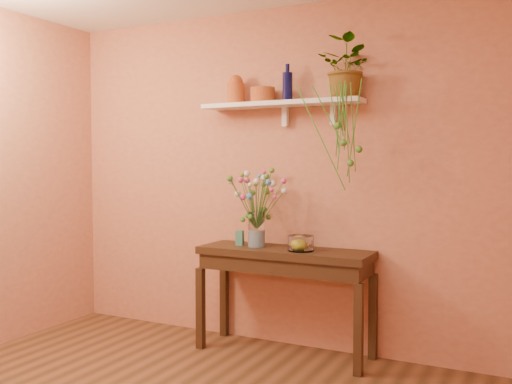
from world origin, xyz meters
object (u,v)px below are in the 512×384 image
glass_vase (257,232)px  blue_bottle (287,86)px  sideboard (284,264)px  bouquet (257,191)px  terracotta_jug (236,90)px  glass_bowl (301,244)px  spider_plant (348,68)px

glass_vase → blue_bottle: bearing=34.9°
sideboard → blue_bottle: bearing=105.1°
bouquet → terracotta_jug: bearing=153.3°
bouquet → glass_bowl: size_ratio=2.47×
spider_plant → bouquet: 1.15m
glass_vase → bouquet: (-0.00, 0.01, 0.32)m
spider_plant → glass_vase: spider_plant is taller
glass_bowl → sideboard: bearing=162.3°
sideboard → terracotta_jug: bearing=166.3°
terracotta_jug → glass_vase: bearing=-27.7°
blue_bottle → bouquet: size_ratio=0.61×
sideboard → glass_bowl: 0.23m
glass_vase → bouquet: bouquet is taller
terracotta_jug → bouquet: 0.85m
terracotta_jug → spider_plant: 0.95m
spider_plant → bouquet: spider_plant is taller
terracotta_jug → spider_plant: spider_plant is taller
glass_vase → glass_bowl: size_ratio=1.44×
terracotta_jug → glass_bowl: size_ratio=1.23×
sideboard → bouquet: (-0.23, -0.01, 0.55)m
terracotta_jug → glass_bowl: terracotta_jug is taller
blue_bottle → terracotta_jug: bearing=-179.4°
sideboard → bouquet: bearing=-177.9°
glass_vase → terracotta_jug: bearing=152.3°
blue_bottle → spider_plant: bearing=-2.6°
terracotta_jug → blue_bottle: bearing=0.6°
sideboard → blue_bottle: size_ratio=4.65×
blue_bottle → sideboard: bearing=-74.9°
spider_plant → bouquet: (-0.69, -0.11, -0.91)m
blue_bottle → glass_bowl: bearing=-42.6°
terracotta_jug → glass_bowl: bearing=-14.6°
blue_bottle → glass_vase: (-0.20, -0.14, -1.13)m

